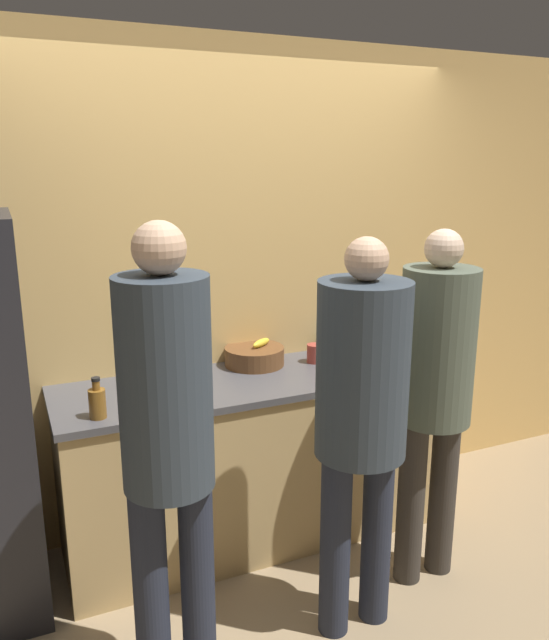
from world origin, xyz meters
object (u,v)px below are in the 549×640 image
at_px(person_center, 361,404).
at_px(cup_red, 315,353).
at_px(utensil_crock, 192,362).
at_px(potted_plant, 162,354).
at_px(person_right, 435,381).
at_px(person_left, 168,434).
at_px(fruit_bowl, 255,356).
at_px(bottle_amber, 97,402).
at_px(cup_blue, 324,345).
at_px(bottle_red, 411,346).

distance_m(person_center, cup_red, 0.93).
bearing_deg(utensil_crock, potted_plant, 160.61).
bearing_deg(person_right, person_left, -172.32).
height_order(fruit_bowl, utensil_crock, utensil_crock).
distance_m(utensil_crock, cup_red, 0.68).
relative_size(person_left, cup_red, 17.69).
distance_m(person_center, fruit_bowl, 0.99).
distance_m(bottle_amber, potted_plant, 0.57).
xyz_separation_m(person_left, cup_blue, (1.19, 1.05, -0.11)).
bearing_deg(person_left, person_right, 7.68).
height_order(person_right, cup_blue, person_right).
relative_size(person_center, person_right, 1.00).
relative_size(person_right, potted_plant, 7.70).
distance_m(cup_red, potted_plant, 0.83).
height_order(cup_red, potted_plant, potted_plant).
bearing_deg(person_left, person_center, 1.15).
bearing_deg(cup_blue, bottle_amber, -161.78).
bearing_deg(potted_plant, bottle_red, -15.48).
relative_size(person_right, fruit_bowl, 5.28).
xyz_separation_m(person_left, person_center, (0.80, 0.02, -0.03)).
xyz_separation_m(bottle_red, bottle_amber, (-1.67, -0.06, -0.03)).
bearing_deg(potted_plant, person_left, -102.86).
height_order(utensil_crock, potted_plant, utensil_crock).
height_order(utensil_crock, cup_blue, utensil_crock).
distance_m(utensil_crock, bottle_red, 1.19).
bearing_deg(person_left, cup_blue, 41.56).
height_order(person_right, potted_plant, person_right).
distance_m(person_center, person_right, 0.52).
bearing_deg(cup_blue, bottle_red, -48.89).
height_order(bottle_red, cup_red, bottle_red).
height_order(fruit_bowl, cup_blue, fruit_bowl).
height_order(fruit_bowl, cup_red, fruit_bowl).
bearing_deg(person_right, cup_red, 107.62).
bearing_deg(cup_red, utensil_crock, 174.05).
bearing_deg(person_left, potted_plant, 77.14).
relative_size(person_center, cup_blue, 18.51).
xyz_separation_m(bottle_amber, potted_plant, (0.39, 0.42, 0.05)).
bearing_deg(fruit_bowl, bottle_amber, -156.22).
height_order(bottle_amber, potted_plant, potted_plant).
bearing_deg(bottle_red, utensil_crock, 165.01).
xyz_separation_m(bottle_red, cup_red, (-0.47, 0.24, -0.05)).
xyz_separation_m(person_right, potted_plant, (-1.05, 0.86, 0.02)).
xyz_separation_m(fruit_bowl, utensil_crock, (-0.36, -0.02, 0.02)).
relative_size(person_center, utensil_crock, 6.20).
relative_size(person_right, bottle_amber, 9.25).
bearing_deg(bottle_red, potted_plant, 164.52).
xyz_separation_m(person_center, utensil_crock, (-0.42, 0.97, -0.06)).
relative_size(person_left, potted_plant, 8.16).
bearing_deg(fruit_bowl, bottle_red, -22.73).
xyz_separation_m(person_left, person_right, (1.29, 0.17, -0.05)).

